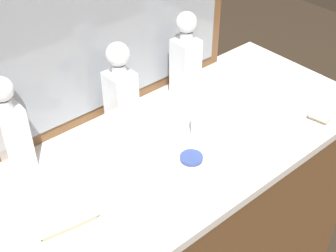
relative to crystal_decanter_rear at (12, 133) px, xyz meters
The scene contains 10 objects.
dresser 0.68m from the crystal_decanter_rear, 30.24° to the right, with size 1.40×0.58×0.83m.
dresser_mirror 0.44m from the crystal_decanter_rear, ahead, with size 0.96×0.03×0.71m.
crystal_decanter_rear is the anchor object (origin of this frame).
crystal_decanter_right 0.60m from the crystal_decanter_rear, ahead, with size 0.08×0.08×0.30m.
crystal_decanter_front 0.33m from the crystal_decanter_rear, ahead, with size 0.08×0.08×0.29m.
crystal_tumbler_right 0.27m from the crystal_decanter_rear, 46.42° to the right, with size 0.09×0.09×0.10m.
crystal_tumbler_center 0.56m from the crystal_decanter_rear, 26.35° to the right, with size 0.08×0.08×0.08m.
silver_brush_right 0.98m from the crystal_decanter_rear, 25.57° to the right, with size 0.16×0.09×0.02m.
silver_brush_front 0.29m from the crystal_decanter_rear, 92.59° to the right, with size 0.16×0.08×0.02m.
porcelain_dish 0.50m from the crystal_decanter_rear, 38.03° to the right, with size 0.07×0.07×0.01m.
Camera 1 is at (-0.70, -0.81, 1.73)m, focal length 49.95 mm.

